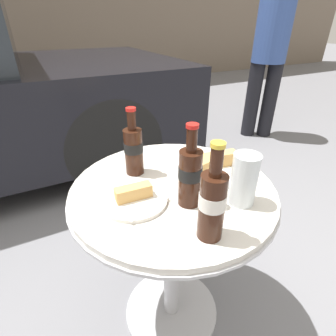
{
  "coord_description": "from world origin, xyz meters",
  "views": [
    {
      "loc": [
        -0.34,
        -0.63,
        1.16
      ],
      "look_at": [
        0.0,
        0.03,
        0.73
      ],
      "focal_mm": 28.0,
      "sensor_mm": 36.0,
      "label": 1
    }
  ],
  "objects": [
    {
      "name": "ground_plane",
      "position": [
        0.0,
        0.0,
        0.0
      ],
      "size": [
        30.0,
        30.0,
        0.0
      ],
      "primitive_type": "plane",
      "color": "slate"
    },
    {
      "name": "pedestrian",
      "position": [
        1.85,
        1.42,
        0.92
      ],
      "size": [
        0.33,
        0.33,
        1.62
      ],
      "color": "black",
      "rests_on": "ground_plane"
    },
    {
      "name": "cola_bottle_center",
      "position": [
        -0.03,
        -0.24,
        0.78
      ],
      "size": [
        0.07,
        0.07,
        0.26
      ],
      "color": "#33190F",
      "rests_on": "bistro_table"
    },
    {
      "name": "drinking_glass",
      "position": [
        0.14,
        -0.17,
        0.75
      ],
      "size": [
        0.08,
        0.08,
        0.16
      ],
      "color": "#C68923",
      "rests_on": "bistro_table"
    },
    {
      "name": "lunch_plate_near",
      "position": [
        -0.14,
        -0.02,
        0.69
      ],
      "size": [
        0.2,
        0.2,
        0.05
      ],
      "color": "silver",
      "rests_on": "bistro_table"
    },
    {
      "name": "bistro_table",
      "position": [
        0.0,
        0.0,
        0.51
      ],
      "size": [
        0.68,
        0.68,
        0.68
      ],
      "color": "#B7B7BC",
      "rests_on": "ground_plane"
    },
    {
      "name": "cola_bottle_left",
      "position": [
        -0.08,
        0.14,
        0.77
      ],
      "size": [
        0.07,
        0.07,
        0.23
      ],
      "color": "#33190F",
      "rests_on": "bistro_table"
    },
    {
      "name": "lunch_plate_far",
      "position": [
        0.16,
        0.02,
        0.7
      ],
      "size": [
        0.24,
        0.24,
        0.07
      ],
      "color": "silver",
      "rests_on": "bistro_table"
    },
    {
      "name": "cola_bottle_right",
      "position": [
        0.0,
        -0.1,
        0.78
      ],
      "size": [
        0.07,
        0.07,
        0.25
      ],
      "color": "#33190F",
      "rests_on": "bistro_table"
    }
  ]
}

